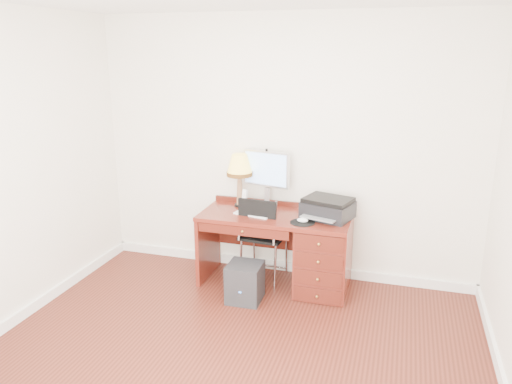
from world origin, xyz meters
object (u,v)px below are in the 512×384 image
(printer, at_px, (328,208))
(chair, at_px, (262,231))
(monitor, at_px, (266,172))
(equipment_box, at_px, (245,282))
(desk, at_px, (306,249))
(phone, at_px, (245,203))
(leg_lamp, at_px, (240,168))

(printer, height_order, chair, printer)
(monitor, relative_size, equipment_box, 1.58)
(desk, height_order, chair, chair)
(desk, distance_m, phone, 0.79)
(printer, distance_m, chair, 0.71)
(printer, bearing_deg, chair, -159.06)
(chair, bearing_deg, leg_lamp, 155.27)
(leg_lamp, relative_size, equipment_box, 1.48)
(desk, bearing_deg, printer, 14.79)
(desk, xyz_separation_m, leg_lamp, (-0.75, 0.17, 0.74))
(leg_lamp, height_order, phone, leg_lamp)
(monitor, bearing_deg, leg_lamp, -153.32)
(desk, xyz_separation_m, phone, (-0.68, 0.10, 0.40))
(desk, height_order, monitor, monitor)
(phone, bearing_deg, equipment_box, -57.55)
(desk, height_order, leg_lamp, leg_lamp)
(printer, height_order, phone, same)
(printer, height_order, equipment_box, printer)
(phone, bearing_deg, printer, 11.16)
(phone, bearing_deg, chair, -9.44)
(desk, distance_m, equipment_box, 0.70)
(chair, xyz_separation_m, equipment_box, (-0.05, -0.44, -0.37))
(monitor, xyz_separation_m, chair, (0.03, -0.23, -0.56))
(chair, bearing_deg, printer, 8.56)
(desk, distance_m, printer, 0.48)
(printer, relative_size, leg_lamp, 0.97)
(monitor, relative_size, leg_lamp, 1.07)
(monitor, height_order, leg_lamp, monitor)
(desk, bearing_deg, phone, 171.55)
(desk, xyz_separation_m, printer, (0.19, 0.05, 0.44))
(monitor, xyz_separation_m, equipment_box, (-0.02, -0.67, -0.93))
(phone, relative_size, equipment_box, 0.54)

